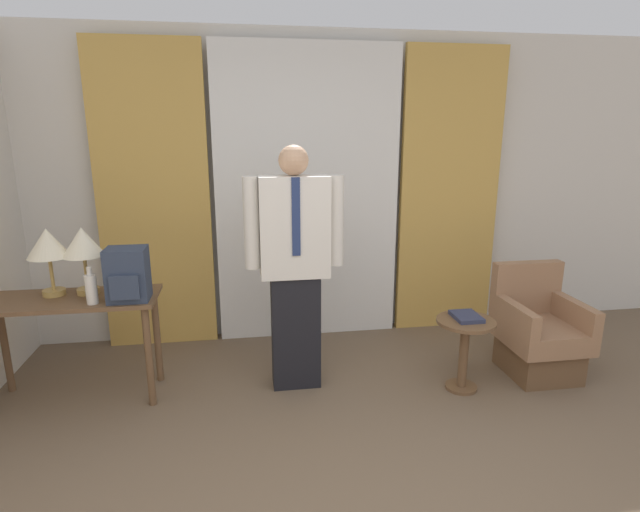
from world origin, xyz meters
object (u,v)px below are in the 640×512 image
object	(u,v)px
desk	(70,316)
side_table	(464,342)
bottle_near_edge	(91,289)
armchair	(538,334)
backpack	(128,275)
table_lamp_left	(48,246)
table_lamp_right	(83,245)
person	(295,262)
book	(466,317)

from	to	relation	value
desk	side_table	bearing A→B (deg)	-6.33
bottle_near_edge	armchair	xyz separation A→B (m)	(3.24, 0.00, -0.54)
desk	backpack	xyz separation A→B (m)	(0.43, -0.11, 0.30)
table_lamp_left	table_lamp_right	bearing A→B (deg)	0.00
table_lamp_left	backpack	distance (m)	0.60
desk	backpack	world-z (taller)	backpack
person	side_table	size ratio (longest dim) A/B	3.26
table_lamp_right	backpack	distance (m)	0.41
table_lamp_right	bottle_near_edge	xyz separation A→B (m)	(0.09, -0.22, -0.25)
table_lamp_left	side_table	bearing A→B (deg)	-7.67
book	person	bearing A→B (deg)	169.18
side_table	book	xyz separation A→B (m)	(0.01, 0.03, 0.19)
table_lamp_left	person	bearing A→B (deg)	-4.35
desk	bottle_near_edge	distance (m)	0.34
desk	book	bearing A→B (deg)	-5.74
person	table_lamp_left	bearing A→B (deg)	175.65
table_lamp_left	bottle_near_edge	world-z (taller)	table_lamp_left
table_lamp_right	bottle_near_edge	distance (m)	0.35
table_lamp_left	person	size ratio (longest dim) A/B	0.27
bottle_near_edge	book	xyz separation A→B (m)	(2.57, -0.13, -0.30)
bottle_near_edge	table_lamp_left	bearing A→B (deg)	144.22
person	side_table	bearing A→B (deg)	-12.19
desk	armchair	world-z (taller)	armchair
backpack	side_table	distance (m)	2.40
table_lamp_right	person	bearing A→B (deg)	-5.02
armchair	side_table	world-z (taller)	armchair
book	armchair	bearing A→B (deg)	11.51
person	desk	bearing A→B (deg)	178.30
table_lamp_left	bottle_near_edge	size ratio (longest dim) A/B	1.88
table_lamp_left	backpack	size ratio (longest dim) A/B	1.31
side_table	desk	bearing A→B (deg)	173.67
desk	bottle_near_edge	size ratio (longest dim) A/B	4.71
bottle_near_edge	desk	bearing A→B (deg)	144.22
table_lamp_right	book	xyz separation A→B (m)	(2.66, -0.36, -0.55)
table_lamp_left	book	world-z (taller)	table_lamp_left
bottle_near_edge	backpack	xyz separation A→B (m)	(0.23, 0.04, 0.07)
side_table	table_lamp_right	bearing A→B (deg)	171.68
armchair	book	world-z (taller)	armchair
armchair	table_lamp_left	bearing A→B (deg)	176.42
table_lamp_left	armchair	distance (m)	3.64
side_table	person	bearing A→B (deg)	167.81
desk	armchair	xyz separation A→B (m)	(3.44, -0.14, -0.31)
backpack	person	bearing A→B (deg)	3.18
table_lamp_right	side_table	xyz separation A→B (m)	(2.64, -0.39, -0.74)
table_lamp_left	person	world-z (taller)	person
backpack	table_lamp_left	bearing A→B (deg)	160.67
desk	backpack	size ratio (longest dim) A/B	3.28
bottle_near_edge	person	xyz separation A→B (m)	(1.35, 0.10, 0.10)
desk	book	xyz separation A→B (m)	(2.77, -0.28, -0.07)
bottle_near_edge	book	distance (m)	2.59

